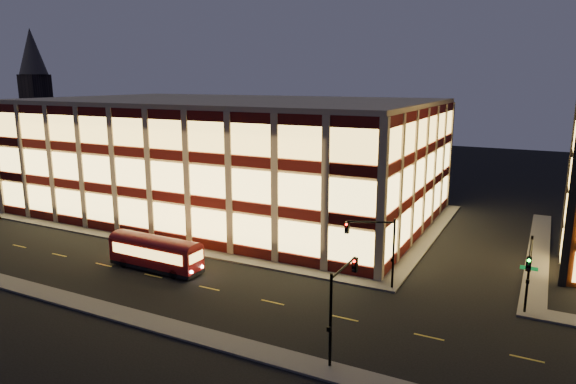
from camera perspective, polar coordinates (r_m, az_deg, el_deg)
The scene contains 12 objects.
ground at distance 53.98m, azimuth -13.68°, elevation -6.23°, with size 200.00×200.00×0.00m, color black.
sidewalk_office_south at distance 56.58m, azimuth -15.34°, elevation -5.38°, with size 54.00×2.00×0.15m, color #514F4C.
sidewalk_office_east at distance 58.92m, azimuth 15.34°, elevation -4.67°, with size 2.00×30.00×0.15m, color #514F4C.
sidewalk_tower_west at distance 57.89m, azimuth 26.08°, elevation -5.83°, with size 2.00×30.00×0.15m, color #514F4C.
sidewalk_near at distance 45.63m, azimuth -24.53°, elevation -10.44°, with size 100.00×2.00×0.15m, color #514F4C.
office_building at distance 67.17m, azimuth -6.48°, elevation 4.04°, with size 50.45×30.45×14.50m.
church_tower at distance 130.45m, azimuth -26.01°, elevation 7.68°, with size 5.00×5.00×18.00m, color #2D2621.
church_spire at distance 130.35m, azimuth -26.61°, elevation 13.81°, with size 6.00×6.00×10.00m, color #4C473F.
traffic_signal_far at distance 42.35m, azimuth 9.80°, elevation -5.39°, with size 3.79×1.87×6.00m.
traffic_signal_right at distance 39.88m, azimuth 25.19°, elevation -7.58°, with size 1.20×4.37×6.00m.
traffic_signal_near at distance 31.96m, azimuth 5.81°, elevation -11.26°, with size 0.32×4.45×6.00m.
trolley_bus at distance 48.22m, azimuth -14.51°, elevation -6.37°, with size 9.26×2.58×3.12m.
Camera 1 is at (33.97, -38.38, 16.92)m, focal length 32.00 mm.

